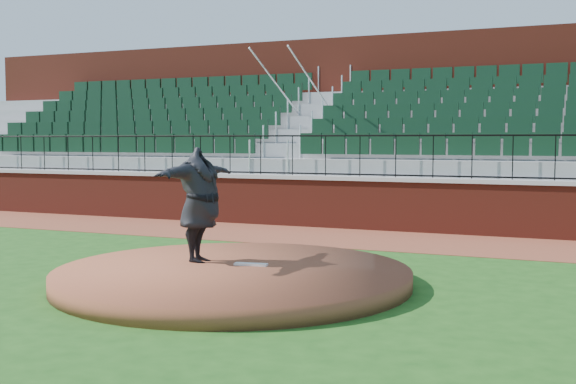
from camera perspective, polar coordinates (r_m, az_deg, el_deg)
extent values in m
plane|color=#1C4B15|center=(11.07, -3.09, -7.25)|extent=(90.00, 90.00, 0.00)
cube|color=brown|center=(16.02, 5.53, -3.68)|extent=(34.00, 3.20, 0.01)
cube|color=maroon|center=(17.48, 7.15, -1.08)|extent=(34.00, 0.35, 1.20)
cube|color=#B7B7B7|center=(17.43, 7.17, 1.05)|extent=(34.00, 0.45, 0.10)
cube|color=maroon|center=(22.77, 11.08, 5.50)|extent=(34.00, 0.50, 5.50)
cylinder|color=brown|center=(10.93, -4.41, -6.74)|extent=(5.40, 5.40, 0.25)
cube|color=white|center=(11.12, -2.99, -5.80)|extent=(0.53, 0.22, 0.03)
imported|color=black|center=(11.40, -7.07, -1.01)|extent=(0.69, 2.27, 1.83)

